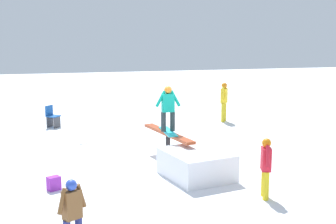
% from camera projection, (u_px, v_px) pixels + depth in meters
% --- Properties ---
extents(ground_plane, '(60.00, 60.00, 0.00)m').
position_uv_depth(ground_plane, '(168.00, 162.00, 13.91)').
color(ground_plane, white).
extents(rail_feature, '(2.78, 0.89, 0.91)m').
position_uv_depth(rail_feature, '(168.00, 136.00, 13.77)').
color(rail_feature, black).
rests_on(rail_feature, ground).
extents(snow_kicker_ramp, '(2.09, 1.86, 0.72)m').
position_uv_depth(snow_kicker_ramp, '(196.00, 164.00, 12.38)').
color(snow_kicker_ramp, white).
rests_on(snow_kicker_ramp, ground).
extents(main_rider_on_rail, '(1.35, 0.76, 1.37)m').
position_uv_depth(main_rider_on_rail, '(168.00, 109.00, 13.63)').
color(main_rider_on_rail, '#24BECE').
rests_on(main_rider_on_rail, rail_feature).
extents(bystander_brown, '(0.38, 0.55, 1.35)m').
position_uv_depth(bystander_brown, '(72.00, 212.00, 8.12)').
color(bystander_brown, navy).
rests_on(bystander_brown, ground).
extents(bystander_yellow, '(0.62, 0.45, 1.67)m').
position_uv_depth(bystander_yellow, '(224.00, 100.00, 19.86)').
color(bystander_yellow, gold).
rests_on(bystander_yellow, ground).
extents(bystander_red, '(0.65, 0.29, 1.43)m').
position_uv_depth(bystander_red, '(266.00, 165.00, 10.80)').
color(bystander_red, yellow).
rests_on(bystander_red, ground).
extents(loose_snowboard_white, '(1.51, 0.56, 0.02)m').
position_uv_depth(loose_snowboard_white, '(78.00, 140.00, 16.67)').
color(loose_snowboard_white, white).
rests_on(loose_snowboard_white, ground).
extents(folding_chair, '(0.62, 0.62, 0.88)m').
position_uv_depth(folding_chair, '(52.00, 117.00, 18.76)').
color(folding_chair, '#3F3F44').
rests_on(folding_chair, ground).
extents(backpack_on_snow, '(0.33, 0.37, 0.34)m').
position_uv_depth(backpack_on_snow, '(54.00, 183.00, 11.44)').
color(backpack_on_snow, purple).
rests_on(backpack_on_snow, ground).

